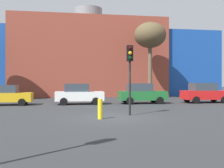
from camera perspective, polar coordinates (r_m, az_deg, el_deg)
The scene contains 9 objects.
ground_plane at distance 14.48m, azimuth 0.46°, elevation -7.08°, with size 200.00×200.00×0.00m, color #2D3033.
building_backdrop at distance 39.00m, azimuth -5.07°, elevation 5.02°, with size 36.42×10.19×12.58m.
parked_car_1 at distance 23.59m, azimuth -21.49°, elevation -2.23°, with size 3.86×1.90×1.67m.
parked_car_2 at distance 23.04m, azimuth -7.12°, elevation -2.14°, with size 4.09×2.01×1.77m.
parked_car_3 at distance 23.88m, azimuth 6.31°, elevation -2.03°, with size 4.15×2.04×1.80m.
parked_car_4 at distance 26.13m, azimuth 19.17°, elevation -1.80°, with size 4.24×2.08×1.84m.
traffic_light_island at distance 15.21m, azimuth 3.84°, elevation 4.32°, with size 0.38×0.38×3.98m.
bare_tree_0 at distance 32.30m, azimuth 8.13°, elevation 10.06°, with size 3.77×3.77×8.99m.
bollard_yellow_0 at distance 13.67m, azimuth -2.56°, elevation -5.36°, with size 0.24×0.24×1.02m, color yellow.
Camera 1 is at (-2.37, -14.16, 1.86)m, focal length 42.79 mm.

